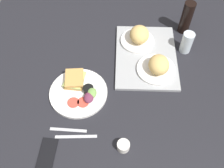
{
  "coord_description": "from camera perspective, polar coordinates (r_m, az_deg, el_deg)",
  "views": [
    {
      "loc": [
        74.28,
        7.68,
        109.47
      ],
      "look_at": [
        2.0,
        3.0,
        4.0
      ],
      "focal_mm": 41.44,
      "sensor_mm": 36.0,
      "label": 1
    }
  ],
  "objects": [
    {
      "name": "soda_bottle",
      "position": [
        1.57,
        16.11,
        13.9
      ],
      "size": [
        6.4,
        6.4,
        19.82
      ],
      "primitive_type": "cylinder",
      "color": "black",
      "rests_on": "ground_plane"
    },
    {
      "name": "fork",
      "position": [
        1.22,
        -9.62,
        -9.94
      ],
      "size": [
        1.54,
        17.01,
        0.5
      ],
      "primitive_type": "cube",
      "rotation": [
        0.0,
        0.0,
        1.56
      ],
      "color": "#B7B7BC",
      "rests_on": "ground_plane"
    },
    {
      "name": "cell_phone",
      "position": [
        1.19,
        -14.14,
        -14.67
      ],
      "size": [
        14.62,
        7.65,
        0.8
      ],
      "primitive_type": "cube",
      "rotation": [
        0.0,
        0.0,
        -0.03
      ],
      "color": "black",
      "rests_on": "ground_plane"
    },
    {
      "name": "bread_plate_far",
      "position": [
        1.35,
        10.08,
        3.86
      ],
      "size": [
        20.28,
        20.28,
        9.73
      ],
      "color": "white",
      "rests_on": "serving_tray"
    },
    {
      "name": "espresso_cup",
      "position": [
        1.15,
        2.52,
        -13.49
      ],
      "size": [
        5.6,
        5.6,
        4.0
      ],
      "primitive_type": "cylinder",
      "color": "silver",
      "rests_on": "ground_plane"
    },
    {
      "name": "bread_plate_near",
      "position": [
        1.47,
        5.91,
        10.39
      ],
      "size": [
        19.04,
        19.04,
        9.86
      ],
      "color": "white",
      "rests_on": "serving_tray"
    },
    {
      "name": "knife",
      "position": [
        1.2,
        -7.95,
        -11.41
      ],
      "size": [
        2.97,
        19.05,
        0.5
      ],
      "primitive_type": "cube",
      "rotation": [
        0.0,
        0.0,
        1.65
      ],
      "color": "#B7B7BC",
      "rests_on": "ground_plane"
    },
    {
      "name": "serving_tray",
      "position": [
        1.44,
        7.51,
        6.09
      ],
      "size": [
        45.99,
        34.37,
        1.6
      ],
      "primitive_type": "cube",
      "rotation": [
        0.0,
        0.0,
        0.03
      ],
      "color": "#9EA0A3",
      "rests_on": "ground_plane"
    },
    {
      "name": "ground_plane",
      "position": [
        1.34,
        -1.23,
        -0.56
      ],
      "size": [
        190.0,
        150.0,
        3.0
      ],
      "primitive_type": "cube",
      "color": "black"
    },
    {
      "name": "drinking_glass",
      "position": [
        1.48,
        16.18,
        8.8
      ],
      "size": [
        6.23,
        6.23,
        12.43
      ],
      "primitive_type": "cylinder",
      "color": "silver",
      "rests_on": "ground_plane"
    },
    {
      "name": "plate_with_salad",
      "position": [
        1.3,
        -7.22,
        -1.47
      ],
      "size": [
        28.91,
        28.91,
        5.4
      ],
      "color": "white",
      "rests_on": "ground_plane"
    }
  ]
}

